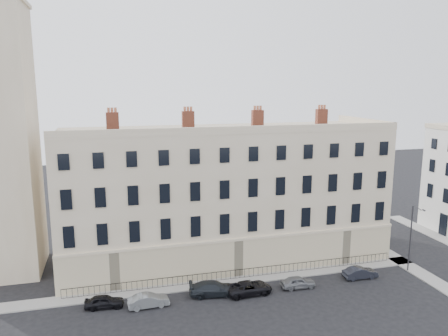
{
  "coord_description": "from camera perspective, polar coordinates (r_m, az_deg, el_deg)",
  "views": [
    {
      "loc": [
        -18.51,
        -35.06,
        19.86
      ],
      "look_at": [
        -6.48,
        10.0,
        10.9
      ],
      "focal_mm": 35.0,
      "sensor_mm": 36.0,
      "label": 1
    }
  ],
  "objects": [
    {
      "name": "ground",
      "position": [
        44.34,
        11.97,
        -15.99
      ],
      "size": [
        160.0,
        160.0,
        0.0
      ],
      "primitive_type": "plane",
      "color": "black",
      "rests_on": "ground"
    },
    {
      "name": "terrace",
      "position": [
        50.22,
        -0.02,
        -3.38
      ],
      "size": [
        36.22,
        12.22,
        17.0
      ],
      "color": "#C5B392",
      "rests_on": "ground"
    },
    {
      "name": "pavement_terrace",
      "position": [
        45.49,
        -2.76,
        -14.94
      ],
      "size": [
        48.0,
        2.0,
        0.12
      ],
      "primitive_type": "cube",
      "color": "gray",
      "rests_on": "ground"
    },
    {
      "name": "pavement_east_return",
      "position": [
        56.91,
        20.19,
        -10.19
      ],
      "size": [
        2.0,
        24.0,
        0.12
      ],
      "primitive_type": "cube",
      "color": "gray",
      "rests_on": "ground"
    },
    {
      "name": "pavement_adjacent",
      "position": [
        64.39,
        26.55,
        -8.23
      ],
      "size": [
        2.0,
        20.0,
        0.12
      ],
      "primitive_type": "cube",
      "color": "gray",
      "rests_on": "ground"
    },
    {
      "name": "railings",
      "position": [
        46.55,
        2.09,
        -13.65
      ],
      "size": [
        35.0,
        0.04,
        0.96
      ],
      "color": "black",
      "rests_on": "ground"
    },
    {
      "name": "car_a",
      "position": [
        42.57,
        -15.38,
        -16.46
      ],
      "size": [
        3.57,
        1.66,
        1.18
      ],
      "primitive_type": "imported",
      "rotation": [
        0.0,
        0.0,
        1.49
      ],
      "color": "black",
      "rests_on": "ground"
    },
    {
      "name": "car_b",
      "position": [
        41.85,
        -9.83,
        -16.68
      ],
      "size": [
        3.78,
        1.51,
        1.22
      ],
      "primitive_type": "imported",
      "rotation": [
        0.0,
        0.0,
        1.63
      ],
      "color": "slate",
      "rests_on": "ground"
    },
    {
      "name": "car_c",
      "position": [
        43.25,
        -1.35,
        -15.45
      ],
      "size": [
        4.93,
        2.53,
        1.37
      ],
      "primitive_type": "imported",
      "rotation": [
        0.0,
        0.0,
        1.44
      ],
      "color": "black",
      "rests_on": "ground"
    },
    {
      "name": "car_d",
      "position": [
        43.55,
        3.3,
        -15.36
      ],
      "size": [
        4.62,
        2.33,
        1.25
      ],
      "primitive_type": "imported",
      "rotation": [
        0.0,
        0.0,
        1.63
      ],
      "color": "black",
      "rests_on": "ground"
    },
    {
      "name": "car_e",
      "position": [
        45.26,
        9.64,
        -14.48
      ],
      "size": [
        3.55,
        1.55,
        1.19
      ],
      "primitive_type": "imported",
      "rotation": [
        0.0,
        0.0,
        1.53
      ],
      "color": "slate",
      "rests_on": "ground"
    },
    {
      "name": "car_f",
      "position": [
        48.75,
        17.34,
        -12.93
      ],
      "size": [
        3.64,
        1.3,
        1.2
      ],
      "primitive_type": "imported",
      "rotation": [
        0.0,
        0.0,
        1.56
      ],
      "color": "black",
      "rests_on": "ground"
    },
    {
      "name": "streetlamp",
      "position": [
        50.94,
        23.28,
        -8.13
      ],
      "size": [
        0.55,
        1.55,
        7.3
      ],
      "rotation": [
        0.0,
        0.0,
        -0.27
      ],
      "color": "#2F2F34",
      "rests_on": "ground"
    }
  ]
}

